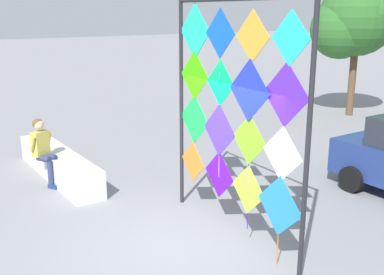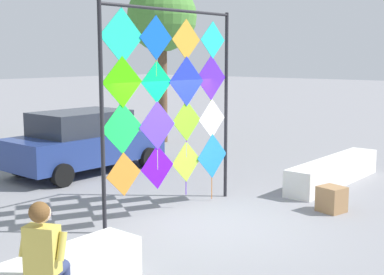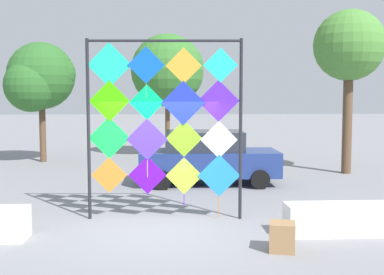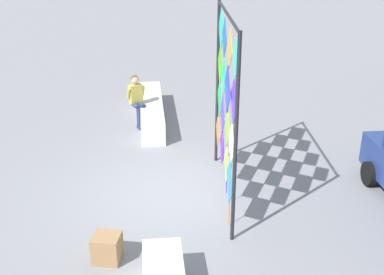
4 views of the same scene
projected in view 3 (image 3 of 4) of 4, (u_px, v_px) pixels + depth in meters
name	position (u px, v px, depth m)	size (l,w,h in m)	color
ground	(159.00, 233.00, 9.47)	(120.00, 120.00, 0.00)	gray
plaza_ledge_right	(381.00, 219.00, 9.39)	(3.67, 0.63, 0.59)	silver
kite_display_rack	(164.00, 117.00, 10.39)	(3.28, 0.24, 3.81)	#232328
parked_car	(208.00, 157.00, 14.68)	(4.09, 1.99, 1.58)	navy
cardboard_box_large	(282.00, 237.00, 8.36)	(0.42, 0.46, 0.49)	#9E754C
tree_broadleaf	(350.00, 47.00, 16.44)	(2.36, 2.36, 5.47)	brown
tree_far_right	(172.00, 70.00, 21.15)	(3.12, 3.11, 5.25)	brown
tree_palm_like	(41.00, 77.00, 19.28)	(2.67, 2.83, 4.71)	brown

